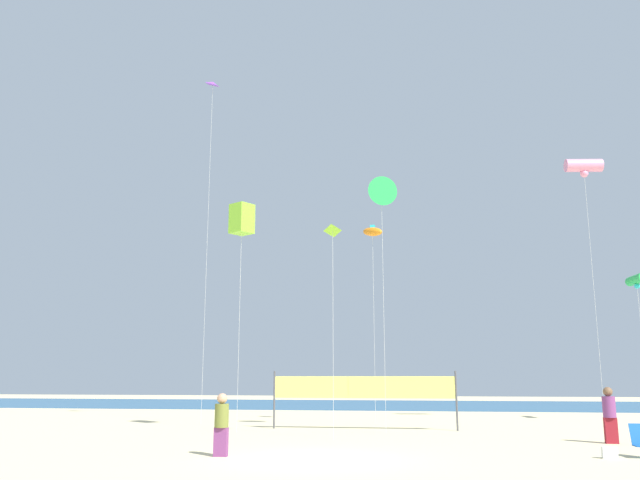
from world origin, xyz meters
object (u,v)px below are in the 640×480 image
object	(u,v)px
beachgoer_olive_shirt	(221,422)
kite_lime_box	(242,219)
kite_green_delta	(381,192)
beach_handbag	(610,453)
kite_violet_diamond	(213,89)
kite_green_tube	(637,280)
beachgoer_plum_shirt	(610,413)
kite_orange_inflatable	(373,232)
kite_pink_tube	(584,166)
kite_lime_diamond	(333,233)
volleyball_net	(363,390)

from	to	relation	value
beachgoer_olive_shirt	kite_lime_box	size ratio (longest dim) A/B	0.18
kite_green_delta	beachgoer_olive_shirt	bearing A→B (deg)	-114.86
beach_handbag	kite_lime_box	size ratio (longest dim) A/B	0.04
beachgoer_olive_shirt	kite_violet_diamond	distance (m)	20.60
kite_green_tube	beachgoer_plum_shirt	bearing A→B (deg)	-112.58
beachgoer_olive_shirt	beachgoer_plum_shirt	xyz separation A→B (m)	(11.66, 5.54, 0.06)
kite_green_delta	kite_green_tube	bearing A→B (deg)	32.01
beachgoer_plum_shirt	kite_orange_inflatable	size ratio (longest dim) A/B	0.19
kite_green_delta	kite_green_tube	distance (m)	14.55
kite_orange_inflatable	kite_violet_diamond	bearing A→B (deg)	-174.97
kite_green_delta	kite_violet_diamond	world-z (taller)	kite_violet_diamond
beach_handbag	kite_lime_box	distance (m)	16.61
kite_violet_diamond	kite_green_tube	xyz separation A→B (m)	(20.89, 3.97, -9.86)
kite_pink_tube	kite_orange_inflatable	size ratio (longest dim) A/B	1.36
kite_lime_diamond	kite_lime_box	bearing A→B (deg)	148.16
kite_orange_inflatable	kite_green_delta	xyz separation A→B (m)	(0.73, -4.29, 0.78)
volleyball_net	kite_pink_tube	world-z (taller)	kite_pink_tube
kite_pink_tube	kite_lime_diamond	xyz separation A→B (m)	(-11.35, -9.33, -5.02)
beach_handbag	kite_pink_tube	bearing A→B (deg)	76.68
kite_orange_inflatable	kite_violet_diamond	world-z (taller)	kite_violet_diamond
kite_pink_tube	kite_green_delta	bearing A→B (deg)	-147.62
beachgoer_olive_shirt	kite_orange_inflatable	bearing A→B (deg)	99.76
beachgoer_plum_shirt	kite_violet_diamond	world-z (taller)	kite_violet_diamond
kite_lime_diamond	beach_handbag	bearing A→B (deg)	-28.07
beachgoer_olive_shirt	beach_handbag	size ratio (longest dim) A/B	4.40
kite_violet_diamond	kite_green_delta	bearing A→B (deg)	-22.13
beach_handbag	kite_orange_inflatable	size ratio (longest dim) A/B	0.04
kite_lime_box	kite_violet_diamond	size ratio (longest dim) A/B	0.54
volleyball_net	beach_handbag	distance (m)	11.76
kite_green_delta	kite_violet_diamond	distance (m)	11.76
kite_green_delta	beach_handbag	bearing A→B (deg)	-49.27
beachgoer_olive_shirt	beach_handbag	bearing A→B (deg)	30.54
beachgoer_plum_shirt	kite_orange_inflatable	distance (m)	13.80
volleyball_net	kite_lime_box	world-z (taller)	kite_lime_box
kite_orange_inflatable	kite_green_tube	bearing A→B (deg)	14.26
beachgoer_olive_shirt	kite_green_delta	xyz separation A→B (m)	(4.04, 8.71, 8.90)
kite_lime_diamond	kite_violet_diamond	xyz separation A→B (m)	(-7.16, 6.77, 9.32)
kite_green_delta	kite_violet_diamond	bearing A→B (deg)	157.87
kite_orange_inflatable	kite_violet_diamond	xyz separation A→B (m)	(-8.08, -0.71, 7.70)
beachgoer_plum_shirt	kite_green_delta	size ratio (longest dim) A/B	0.17
volleyball_net	kite_lime_diamond	size ratio (longest dim) A/B	1.00
beach_handbag	kite_green_tube	distance (m)	17.42
volleyball_net	kite_pink_tube	distance (m)	15.93
kite_pink_tube	kite_lime_diamond	size ratio (longest dim) A/B	1.66
kite_pink_tube	kite_green_tube	xyz separation A→B (m)	(2.38, 1.40, -5.56)
beachgoer_olive_shirt	kite_violet_diamond	bearing A→B (deg)	135.23
kite_orange_inflatable	beachgoer_plum_shirt	bearing A→B (deg)	-41.80
kite_lime_diamond	kite_green_tube	bearing A→B (deg)	38.02
volleyball_net	kite_pink_tube	xyz separation A→B (m)	(10.72, 4.71, 10.80)
kite_green_delta	kite_green_tube	xyz separation A→B (m)	(12.08, 7.55, -2.94)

